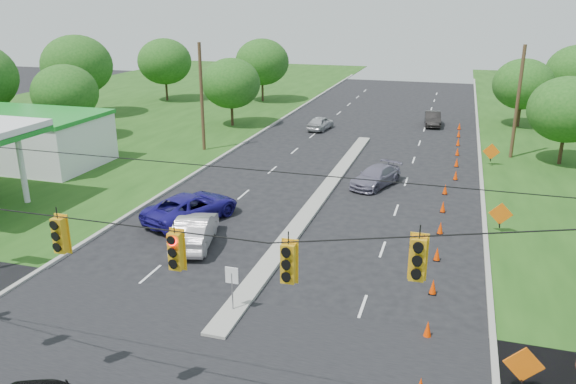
% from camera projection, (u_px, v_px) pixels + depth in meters
% --- Properties ---
extents(curb_left, '(0.25, 110.00, 0.16)m').
position_uv_depth(curb_left, '(230.00, 152.00, 47.50)').
color(curb_left, gray).
rests_on(curb_left, ground).
extents(curb_right, '(0.25, 110.00, 0.16)m').
position_uv_depth(curb_right, '(481.00, 172.00, 41.92)').
color(curb_right, gray).
rests_on(curb_right, ground).
extents(median, '(1.00, 34.00, 0.18)m').
position_uv_depth(median, '(321.00, 197.00, 36.56)').
color(median, gray).
rests_on(median, ground).
extents(median_sign, '(0.55, 0.06, 2.05)m').
position_uv_depth(median_sign, '(232.00, 281.00, 22.50)').
color(median_sign, gray).
rests_on(median_sign, ground).
extents(signal_span, '(25.60, 0.32, 9.00)m').
position_uv_depth(signal_span, '(126.00, 281.00, 15.05)').
color(signal_span, '#422D1C').
rests_on(signal_span, ground).
extents(utility_pole_far_left, '(0.28, 0.28, 9.00)m').
position_uv_depth(utility_pole_far_left, '(202.00, 98.00, 46.72)').
color(utility_pole_far_left, '#422D1C').
rests_on(utility_pole_far_left, ground).
extents(utility_pole_far_right, '(0.28, 0.28, 9.00)m').
position_uv_depth(utility_pole_far_right, '(518.00, 103.00, 44.34)').
color(utility_pole_far_right, '#422D1C').
rests_on(utility_pole_far_right, ground).
extents(gas_station, '(18.40, 19.70, 5.20)m').
position_uv_depth(gas_station, '(9.00, 137.00, 41.59)').
color(gas_station, white).
rests_on(gas_station, ground).
extents(cone_1, '(0.32, 0.32, 0.70)m').
position_uv_depth(cone_1, '(428.00, 329.00, 21.18)').
color(cone_1, '#FF3B00').
rests_on(cone_1, ground).
extents(cone_2, '(0.32, 0.32, 0.70)m').
position_uv_depth(cone_2, '(433.00, 287.00, 24.35)').
color(cone_2, '#FF3B00').
rests_on(cone_2, ground).
extents(cone_3, '(0.32, 0.32, 0.70)m').
position_uv_depth(cone_3, '(437.00, 254.00, 27.52)').
color(cone_3, '#FF3B00').
rests_on(cone_3, ground).
extents(cone_4, '(0.32, 0.32, 0.70)m').
position_uv_depth(cone_4, '(440.00, 228.00, 30.69)').
color(cone_4, '#FF3B00').
rests_on(cone_4, ground).
extents(cone_5, '(0.32, 0.32, 0.70)m').
position_uv_depth(cone_5, '(443.00, 207.00, 33.86)').
color(cone_5, '#FF3B00').
rests_on(cone_5, ground).
extents(cone_6, '(0.32, 0.32, 0.70)m').
position_uv_depth(cone_6, '(445.00, 189.00, 37.03)').
color(cone_6, '#FF3B00').
rests_on(cone_6, ground).
extents(cone_7, '(0.32, 0.32, 0.70)m').
position_uv_depth(cone_7, '(456.00, 175.00, 40.03)').
color(cone_7, '#FF3B00').
rests_on(cone_7, ground).
extents(cone_8, '(0.32, 0.32, 0.70)m').
position_uv_depth(cone_8, '(457.00, 162.00, 43.20)').
color(cone_8, '#FF3B00').
rests_on(cone_8, ground).
extents(cone_9, '(0.32, 0.32, 0.70)m').
position_uv_depth(cone_9, '(457.00, 151.00, 46.37)').
color(cone_9, '#FF3B00').
rests_on(cone_9, ground).
extents(cone_10, '(0.32, 0.32, 0.70)m').
position_uv_depth(cone_10, '(458.00, 142.00, 49.54)').
color(cone_10, '#FF3B00').
rests_on(cone_10, ground).
extents(cone_11, '(0.32, 0.32, 0.70)m').
position_uv_depth(cone_11, '(459.00, 134.00, 52.71)').
color(cone_11, '#FF3B00').
rests_on(cone_11, ground).
extents(cone_12, '(0.32, 0.32, 0.70)m').
position_uv_depth(cone_12, '(459.00, 126.00, 55.88)').
color(cone_12, '#FF3B00').
rests_on(cone_12, ground).
extents(work_sign_0, '(1.27, 0.58, 1.37)m').
position_uv_depth(work_sign_0, '(523.00, 366.00, 17.82)').
color(work_sign_0, black).
rests_on(work_sign_0, ground).
extents(work_sign_1, '(1.27, 0.58, 1.37)m').
position_uv_depth(work_sign_1, '(501.00, 215.00, 30.50)').
color(work_sign_1, black).
rests_on(work_sign_1, ground).
extents(work_sign_2, '(1.27, 0.58, 1.37)m').
position_uv_depth(work_sign_2, '(491.00, 152.00, 43.18)').
color(work_sign_2, black).
rests_on(work_sign_2, ground).
extents(tree_2, '(5.88, 5.88, 6.86)m').
position_uv_depth(tree_2, '(65.00, 93.00, 50.51)').
color(tree_2, black).
rests_on(tree_2, ground).
extents(tree_3, '(7.56, 7.56, 8.82)m').
position_uv_depth(tree_3, '(77.00, 65.00, 60.83)').
color(tree_3, black).
rests_on(tree_3, ground).
extents(tree_4, '(6.72, 6.72, 7.84)m').
position_uv_depth(tree_4, '(165.00, 61.00, 70.79)').
color(tree_4, black).
rests_on(tree_4, ground).
extents(tree_5, '(5.88, 5.88, 6.86)m').
position_uv_depth(tree_5, '(231.00, 83.00, 56.25)').
color(tree_5, black).
rests_on(tree_5, ground).
extents(tree_6, '(6.72, 6.72, 7.84)m').
position_uv_depth(tree_6, '(262.00, 62.00, 70.19)').
color(tree_6, black).
rests_on(tree_6, ground).
extents(tree_9, '(5.88, 5.88, 6.86)m').
position_uv_depth(tree_9, '(568.00, 110.00, 42.52)').
color(tree_9, black).
rests_on(tree_9, ground).
extents(tree_12, '(5.88, 5.88, 6.86)m').
position_uv_depth(tree_12, '(523.00, 84.00, 55.75)').
color(tree_12, black).
rests_on(tree_12, ground).
extents(white_sedan, '(2.87, 5.17, 1.61)m').
position_uv_depth(white_sedan, '(195.00, 230.00, 29.17)').
color(white_sedan, beige).
rests_on(white_sedan, ground).
extents(blue_pickup, '(4.65, 6.52, 1.65)m').
position_uv_depth(blue_pickup, '(191.00, 207.00, 32.38)').
color(blue_pickup, navy).
rests_on(blue_pickup, ground).
extents(silver_car_far, '(3.49, 5.09, 1.37)m').
position_uv_depth(silver_car_far, '(376.00, 176.00, 38.59)').
color(silver_car_far, slate).
rests_on(silver_car_far, ground).
extents(silver_car_oncoming, '(2.19, 4.21, 1.37)m').
position_uv_depth(silver_car_oncoming, '(320.00, 123.00, 55.68)').
color(silver_car_oncoming, '#A9A9AD').
rests_on(silver_car_oncoming, ground).
extents(dark_car_receding, '(1.91, 4.50, 1.44)m').
position_uv_depth(dark_car_receding, '(433.00, 119.00, 57.47)').
color(dark_car_receding, black).
rests_on(dark_car_receding, ground).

